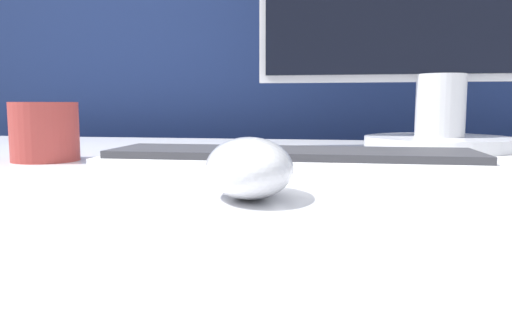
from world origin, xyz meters
name	(u,v)px	position (x,y,z in m)	size (l,w,h in m)	color
partition_panel	(326,143)	(0.00, 0.65, 0.69)	(5.00, 0.03, 1.38)	navy
computer_mouse_near	(249,167)	(-0.04, -0.14, 0.73)	(0.09, 0.12, 0.05)	silver
keyboard	(291,161)	(-0.02, 0.02, 0.72)	(0.42, 0.12, 0.02)	white
mug	(45,132)	(-0.34, 0.07, 0.75)	(0.08, 0.08, 0.08)	#A33833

